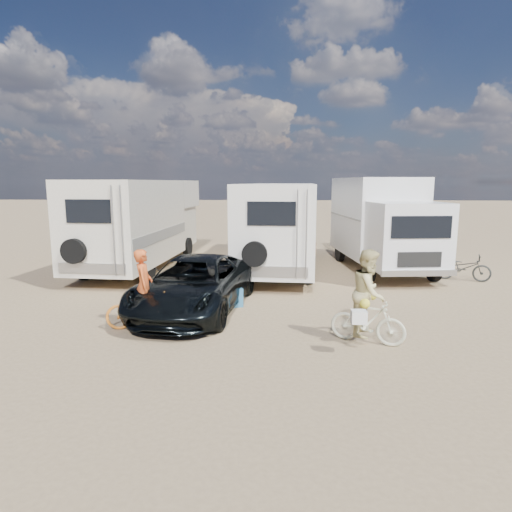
{
  "coord_description": "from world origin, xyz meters",
  "views": [
    {
      "loc": [
        -0.3,
        -9.32,
        3.25
      ],
      "look_at": [
        -0.82,
        2.06,
        1.3
      ],
      "focal_mm": 30.32,
      "sensor_mm": 36.0,
      "label": 1
    }
  ],
  "objects_px": {
    "rv_left": "(142,224)",
    "rider_man": "(144,293)",
    "bike_woman": "(368,321)",
    "cooler": "(229,297)",
    "dark_suv": "(195,284)",
    "rv_main": "(280,226)",
    "bike_parked": "(463,267)",
    "rider_woman": "(369,301)",
    "crate": "(366,277)",
    "bike_man": "(145,309)",
    "box_truck": "(383,225)"
  },
  "relations": [
    {
      "from": "rider_man",
      "to": "bike_parked",
      "type": "height_order",
      "value": "rider_man"
    },
    {
      "from": "bike_parked",
      "to": "dark_suv",
      "type": "bearing_deg",
      "value": 135.27
    },
    {
      "from": "dark_suv",
      "to": "cooler",
      "type": "xyz_separation_m",
      "value": [
        0.84,
        0.42,
        -0.44
      ]
    },
    {
      "from": "rv_left",
      "to": "bike_parked",
      "type": "bearing_deg",
      "value": -5.72
    },
    {
      "from": "bike_woman",
      "to": "crate",
      "type": "relative_size",
      "value": 3.61
    },
    {
      "from": "bike_man",
      "to": "bike_parked",
      "type": "bearing_deg",
      "value": -73.25
    },
    {
      "from": "rider_woman",
      "to": "dark_suv",
      "type": "bearing_deg",
      "value": 85.34
    },
    {
      "from": "rv_main",
      "to": "rv_left",
      "type": "xyz_separation_m",
      "value": [
        -5.31,
        -0.13,
        0.06
      ]
    },
    {
      "from": "dark_suv",
      "to": "rider_man",
      "type": "relative_size",
      "value": 3.05
    },
    {
      "from": "rv_left",
      "to": "dark_suv",
      "type": "bearing_deg",
      "value": -57.72
    },
    {
      "from": "rv_left",
      "to": "cooler",
      "type": "xyz_separation_m",
      "value": [
        3.94,
        -5.29,
        -1.41
      ]
    },
    {
      "from": "dark_suv",
      "to": "cooler",
      "type": "bearing_deg",
      "value": 34.76
    },
    {
      "from": "bike_woman",
      "to": "crate",
      "type": "xyz_separation_m",
      "value": [
        1.13,
        5.57,
        -0.29
      ]
    },
    {
      "from": "bike_man",
      "to": "cooler",
      "type": "height_order",
      "value": "bike_man"
    },
    {
      "from": "bike_woman",
      "to": "bike_man",
      "type": "bearing_deg",
      "value": 105.02
    },
    {
      "from": "bike_woman",
      "to": "rv_left",
      "type": "bearing_deg",
      "value": 65.44
    },
    {
      "from": "rv_left",
      "to": "box_truck",
      "type": "xyz_separation_m",
      "value": [
        9.11,
        -0.25,
        0.05
      ]
    },
    {
      "from": "crate",
      "to": "rv_left",
      "type": "bearing_deg",
      "value": 164.7
    },
    {
      "from": "bike_parked",
      "to": "cooler",
      "type": "bearing_deg",
      "value": 135.04
    },
    {
      "from": "dark_suv",
      "to": "rider_woman",
      "type": "bearing_deg",
      "value": -19.93
    },
    {
      "from": "rv_main",
      "to": "dark_suv",
      "type": "distance_m",
      "value": 6.31
    },
    {
      "from": "box_truck",
      "to": "rider_woman",
      "type": "height_order",
      "value": "box_truck"
    },
    {
      "from": "rv_main",
      "to": "cooler",
      "type": "height_order",
      "value": "rv_main"
    },
    {
      "from": "box_truck",
      "to": "rider_woman",
      "type": "bearing_deg",
      "value": -111.4
    },
    {
      "from": "bike_woman",
      "to": "rider_man",
      "type": "height_order",
      "value": "rider_man"
    },
    {
      "from": "rv_main",
      "to": "cooler",
      "type": "xyz_separation_m",
      "value": [
        -1.37,
        -5.42,
        -1.35
      ]
    },
    {
      "from": "box_truck",
      "to": "rider_woman",
      "type": "relative_size",
      "value": 3.61
    },
    {
      "from": "bike_woman",
      "to": "rider_man",
      "type": "bearing_deg",
      "value": 105.02
    },
    {
      "from": "bike_woman",
      "to": "rider_man",
      "type": "distance_m",
      "value": 4.87
    },
    {
      "from": "box_truck",
      "to": "bike_parked",
      "type": "distance_m",
      "value": 3.1
    },
    {
      "from": "rv_main",
      "to": "crate",
      "type": "height_order",
      "value": "rv_main"
    },
    {
      "from": "bike_parked",
      "to": "cooler",
      "type": "height_order",
      "value": "bike_parked"
    },
    {
      "from": "dark_suv",
      "to": "bike_man",
      "type": "xyz_separation_m",
      "value": [
        -0.88,
        -1.39,
        -0.24
      ]
    },
    {
      "from": "box_truck",
      "to": "bike_woman",
      "type": "bearing_deg",
      "value": -111.4
    },
    {
      "from": "bike_man",
      "to": "rv_left",
      "type": "bearing_deg",
      "value": 4.72
    },
    {
      "from": "dark_suv",
      "to": "rider_man",
      "type": "xyz_separation_m",
      "value": [
        -0.88,
        -1.39,
        0.12
      ]
    },
    {
      "from": "bike_woman",
      "to": "bike_parked",
      "type": "relative_size",
      "value": 0.9
    },
    {
      "from": "dark_suv",
      "to": "crate",
      "type": "bearing_deg",
      "value": 42.63
    },
    {
      "from": "rv_left",
      "to": "crate",
      "type": "xyz_separation_m",
      "value": [
        8.16,
        -2.23,
        -1.49
      ]
    },
    {
      "from": "bike_man",
      "to": "bike_woman",
      "type": "distance_m",
      "value": 4.86
    },
    {
      "from": "rider_woman",
      "to": "crate",
      "type": "relative_size",
      "value": 4.17
    },
    {
      "from": "rider_man",
      "to": "crate",
      "type": "distance_m",
      "value": 7.7
    },
    {
      "from": "bike_woman",
      "to": "cooler",
      "type": "bearing_deg",
      "value": 74.29
    },
    {
      "from": "rv_left",
      "to": "dark_suv",
      "type": "height_order",
      "value": "rv_left"
    },
    {
      "from": "rider_woman",
      "to": "cooler",
      "type": "relative_size",
      "value": 2.86
    },
    {
      "from": "rv_left",
      "to": "rider_man",
      "type": "relative_size",
      "value": 5.01
    },
    {
      "from": "rv_left",
      "to": "rider_man",
      "type": "bearing_deg",
      "value": -68.85
    },
    {
      "from": "rv_main",
      "to": "rider_woman",
      "type": "xyz_separation_m",
      "value": [
        1.72,
        -7.93,
        -0.71
      ]
    },
    {
      "from": "dark_suv",
      "to": "rider_man",
      "type": "distance_m",
      "value": 1.65
    },
    {
      "from": "bike_woman",
      "to": "rider_man",
      "type": "relative_size",
      "value": 0.94
    }
  ]
}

